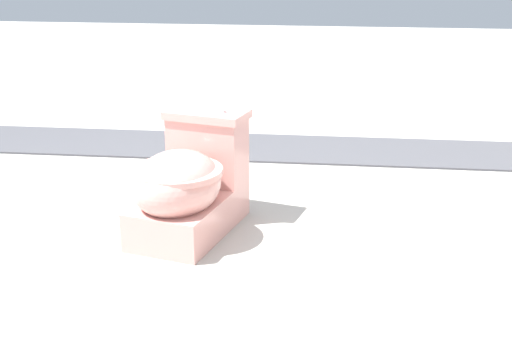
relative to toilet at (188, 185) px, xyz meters
name	(u,v)px	position (x,y,z in m)	size (l,w,h in m)	color
ground_plane	(134,237)	(0.08, -0.23, -0.22)	(14.00, 14.00, 0.00)	#B7B2A8
gravel_strip	(275,148)	(-1.28, 0.27, -0.21)	(0.56, 8.00, 0.01)	#4C4C51
toilet	(188,185)	(0.00, 0.00, 0.00)	(0.70, 0.52, 0.52)	#E09E93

